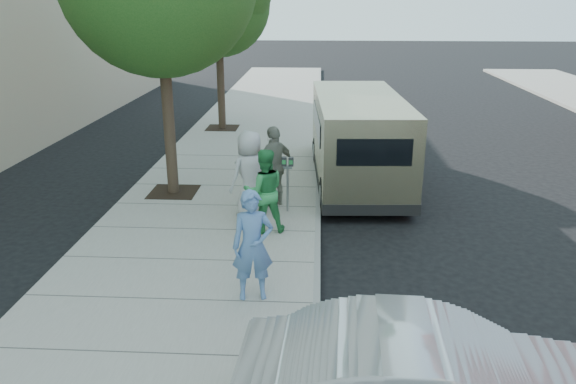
% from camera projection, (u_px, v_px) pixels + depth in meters
% --- Properties ---
extents(ground, '(120.00, 120.00, 0.00)m').
position_uv_depth(ground, '(251.00, 236.00, 12.18)').
color(ground, black).
rests_on(ground, ground).
extents(sidewalk, '(5.00, 60.00, 0.15)m').
position_uv_depth(sidewalk, '(206.00, 232.00, 12.21)').
color(sidewalk, gray).
rests_on(sidewalk, ground).
extents(curb_face, '(0.12, 60.00, 0.16)m').
position_uv_depth(curb_face, '(318.00, 235.00, 12.08)').
color(curb_face, gray).
rests_on(curb_face, ground).
extents(parking_meter, '(0.27, 0.11, 1.31)m').
position_uv_depth(parking_meter, '(288.00, 173.00, 12.90)').
color(parking_meter, gray).
rests_on(parking_meter, sidewalk).
extents(van, '(2.52, 6.66, 2.43)m').
position_uv_depth(van, '(358.00, 138.00, 15.30)').
color(van, tan).
rests_on(van, ground).
extents(person_officer, '(0.75, 0.57, 1.87)m').
position_uv_depth(person_officer, '(253.00, 246.00, 9.12)').
color(person_officer, '#557EB4').
rests_on(person_officer, sidewalk).
extents(person_green_shirt, '(1.02, 0.87, 1.81)m').
position_uv_depth(person_green_shirt, '(264.00, 191.00, 11.80)').
color(person_green_shirt, '#2F914B').
rests_on(person_green_shirt, sidewalk).
extents(person_gray_shirt, '(1.16, 1.12, 2.00)m').
position_uv_depth(person_gray_shirt, '(250.00, 174.00, 12.59)').
color(person_gray_shirt, '#B3B3B6').
rests_on(person_gray_shirt, sidewalk).
extents(person_striped_polo, '(1.14, 1.14, 1.94)m').
position_uv_depth(person_striped_polo, '(275.00, 166.00, 13.31)').
color(person_striped_polo, gray).
rests_on(person_striped_polo, sidewalk).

